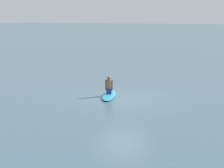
{
  "coord_description": "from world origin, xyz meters",
  "views": [
    {
      "loc": [
        -14.56,
        -8.14,
        3.88
      ],
      "look_at": [
        0.14,
        0.7,
        0.6
      ],
      "focal_mm": 55.64,
      "sensor_mm": 36.0,
      "label": 1
    }
  ],
  "objects": [
    {
      "name": "surfboard",
      "position": [
        -0.04,
        0.76,
        0.06
      ],
      "size": [
        2.65,
        1.72,
        0.13
      ],
      "primitive_type": "ellipsoid",
      "rotation": [
        0.0,
        0.0,
        0.45
      ],
      "color": "#339EC6",
      "rests_on": "ground"
    },
    {
      "name": "person_paddler",
      "position": [
        -0.04,
        0.76,
        0.54
      ],
      "size": [
        0.38,
        0.39,
        0.91
      ],
      "rotation": [
        0.0,
        0.0,
        0.45
      ],
      "color": "navy",
      "rests_on": "surfboard"
    },
    {
      "name": "ground_plane",
      "position": [
        0.0,
        0.0,
        0.0
      ],
      "size": [
        400.0,
        400.0,
        0.0
      ],
      "primitive_type": "plane",
      "color": "slate"
    }
  ]
}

